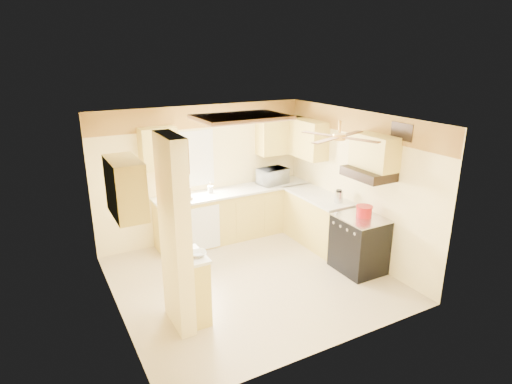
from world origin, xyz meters
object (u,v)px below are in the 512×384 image
kettle (339,197)px  bowl (198,254)px  microwave (273,176)px  dutch_oven (364,211)px  stove (359,244)px

kettle → bowl: bearing=-165.4°
microwave → dutch_oven: bearing=91.9°
bowl → dutch_oven: 2.81m
dutch_oven → microwave: bearing=100.6°
stove → dutch_oven: bearing=10.4°
stove → kettle: 0.90m
bowl → kettle: kettle is taller
microwave → kettle: microwave is taller
microwave → dutch_oven: 2.18m
stove → microwave: 2.27m
microwave → kettle: 1.54m
stove → microwave: (-0.34, 2.15, 0.63)m
stove → kettle: kettle is taller
bowl → dutch_oven: (2.81, 0.07, 0.04)m
microwave → bowl: 3.28m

